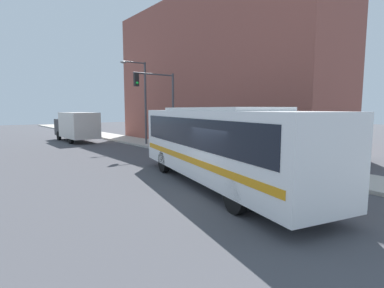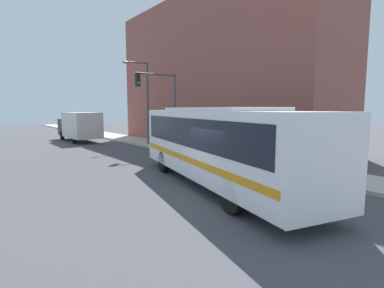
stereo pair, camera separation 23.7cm
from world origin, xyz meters
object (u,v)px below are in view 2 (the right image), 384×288
Objects in this scene: city_bus at (217,141)px; traffic_light_pole at (162,98)px; pedestrian_near_corner at (176,134)px; delivery_truck at (79,126)px; fire_hydrant at (229,153)px; parking_meter at (204,141)px; pedestrian_mid_block at (189,138)px; street_lamp at (144,96)px.

city_bus is 2.07× the size of traffic_light_pole.
city_bus is 12.86m from pedestrian_near_corner.
pedestrian_near_corner is (5.00, -9.44, -0.46)m from delivery_truck.
city_bus is at bearing -92.09° from delivery_truck.
fire_hydrant is 2.36m from parking_meter.
fire_hydrant is 0.61× the size of parking_meter.
fire_hydrant is 6.90m from traffic_light_pole.
pedestrian_mid_block is at bearing -4.58° from traffic_light_pole.
fire_hydrant is 7.96m from pedestrian_near_corner.
parking_meter is at bearing 68.25° from city_bus.
parking_meter is at bearing -89.62° from street_lamp.
delivery_truck is at bearing 112.75° from pedestrian_mid_block.
traffic_light_pole is 0.81× the size of street_lamp.
street_lamp reaches higher than pedestrian_mid_block.
traffic_light_pole is 3.08× the size of pedestrian_near_corner.
city_bus reaches higher than pedestrian_mid_block.
street_lamp is 4.29× the size of pedestrian_mid_block.
parking_meter is (4.24, 5.97, -0.81)m from city_bus.
city_bus is at bearing -120.68° from pedestrian_mid_block.
traffic_light_pole reaches higher than fire_hydrant.
city_bus is 7.18× the size of pedestrian_mid_block.
traffic_light_pole is 3.46× the size of pedestrian_mid_block.
city_bus reaches higher than parking_meter.
traffic_light_pole reaches higher than pedestrian_near_corner.
fire_hydrant is 0.51× the size of pedestrian_mid_block.
fire_hydrant is at bearing -89.71° from street_lamp.
parking_meter is (-0.00, 2.30, 0.51)m from fire_hydrant.
pedestrian_mid_block is (2.28, -0.18, -3.00)m from traffic_light_pole.
pedestrian_near_corner is (2.46, 1.88, -2.88)m from traffic_light_pole.
street_lamp is 4.29m from pedestrian_near_corner.
traffic_light_pole is at bearing 99.00° from fire_hydrant.
pedestrian_mid_block is (1.34, 3.44, -0.10)m from parking_meter.
fire_hydrant is at bearing -90.00° from parking_meter.
traffic_light_pole is at bearing 175.42° from pedestrian_mid_block.
delivery_truck is 8.26m from street_lamp.
pedestrian_mid_block is at bearing 72.96° from city_bus.
city_bus is at bearing -139.14° from fire_hydrant.
delivery_truck reaches higher than fire_hydrant.
street_lamp is at bearing 90.38° from parking_meter.
traffic_light_pole is 3.77m from pedestrian_mid_block.
pedestrian_mid_block is (5.58, 9.41, -0.91)m from city_bus.
city_bus is 1.66× the size of delivery_truck.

